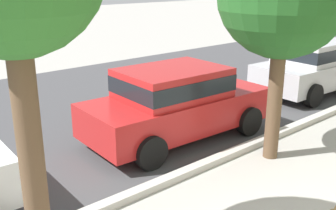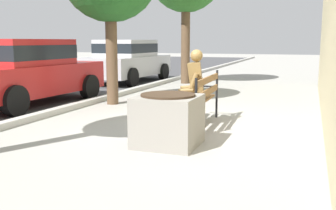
{
  "view_description": "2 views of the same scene",
  "coord_description": "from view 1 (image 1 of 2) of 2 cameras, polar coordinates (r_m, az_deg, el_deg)",
  "views": [
    {
      "loc": [
        -4.36,
        -1.74,
        3.39
      ],
      "look_at": [
        0.85,
        4.3,
        0.8
      ],
      "focal_mm": 43.07,
      "sensor_mm": 36.0,
      "label": 1
    },
    {
      "loc": [
        -6.53,
        -2.1,
        1.52
      ],
      "look_at": [
        -1.28,
        -0.18,
        0.6
      ],
      "focal_mm": 41.79,
      "sensor_mm": 36.0,
      "label": 2
    }
  ],
  "objects": [
    {
      "name": "street_surface",
      "position": [
        10.77,
        -14.7,
        -0.97
      ],
      "size": [
        60.0,
        9.0,
        0.01
      ],
      "primitive_type": "cube",
      "color": "#424244",
      "rests_on": "ground"
    },
    {
      "name": "curb_stone",
      "position": [
        7.19,
        2.21,
        -9.63
      ],
      "size": [
        60.0,
        0.2,
        0.12
      ],
      "primitive_type": "cube",
      "color": "#B2AFA8",
      "rests_on": "ground"
    },
    {
      "name": "parked_car_red",
      "position": [
        8.52,
        1.12,
        0.56
      ],
      "size": [
        4.17,
        2.07,
        1.56
      ],
      "color": "#B21E1E",
      "rests_on": "ground"
    },
    {
      "name": "parked_car_silver",
      "position": [
        12.79,
        20.04,
        5.38
      ],
      "size": [
        4.17,
        2.07,
        1.56
      ],
      "color": "#B7B7BC",
      "rests_on": "ground"
    }
  ]
}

